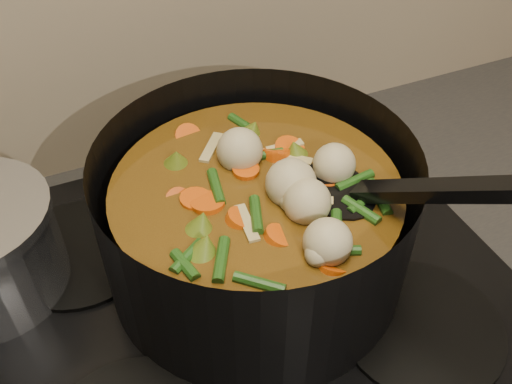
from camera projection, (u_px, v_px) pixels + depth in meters
name	position (u px, v px, depth m)	size (l,w,h in m)	color
stovetop	(240.00, 293.00, 0.67)	(0.62, 0.54, 0.03)	black
stockpot	(257.00, 219.00, 0.64)	(0.43, 0.45, 0.25)	black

